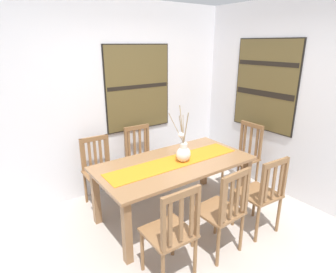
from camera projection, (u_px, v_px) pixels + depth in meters
ground_plane at (200, 250)px, 3.04m from camera, size 6.40×6.40×0.03m
wall_back at (118, 99)px, 4.05m from camera, size 6.40×0.12×2.70m
wall_side at (311, 106)px, 3.62m from camera, size 0.12×6.40×2.70m
dining_table at (174, 169)px, 3.45m from camera, size 1.92×0.97×0.74m
table_runner at (175, 162)px, 3.42m from camera, size 1.77×0.36×0.01m
centerpiece_vase at (183, 152)px, 3.39m from camera, size 0.25×0.20×0.69m
chair_0 at (262, 194)px, 3.18m from camera, size 0.45×0.45×0.95m
chair_1 at (223, 210)px, 2.84m from camera, size 0.44×0.44×0.98m
chair_2 at (172, 232)px, 2.51m from camera, size 0.42×0.42×0.99m
chair_3 at (100, 170)px, 3.77m from camera, size 0.43×0.43×0.93m
chair_4 at (244, 155)px, 4.22m from camera, size 0.42×0.42×0.99m
chair_5 at (142, 157)px, 4.16m from camera, size 0.44×0.44×0.97m
painting_on_back_wall at (138, 88)px, 4.12m from camera, size 1.05×0.05×1.24m
painting_on_side_wall at (265, 86)px, 4.06m from camera, size 0.05×1.04×1.31m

